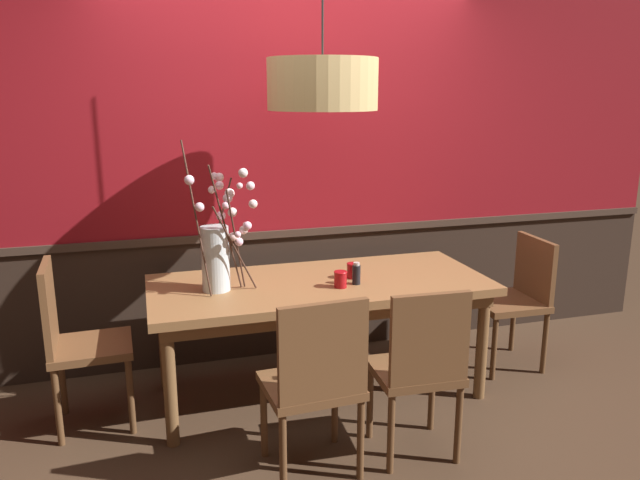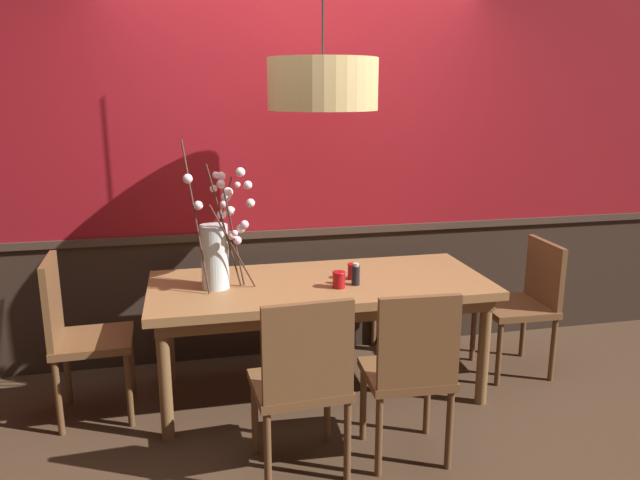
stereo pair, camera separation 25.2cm
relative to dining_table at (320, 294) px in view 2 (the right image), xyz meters
name	(u,v)px [view 2 (the right image)]	position (x,y,z in m)	size (l,w,h in m)	color
ground_plane	(320,391)	(0.00, 0.00, -0.65)	(24.00, 24.00, 0.00)	#422D1E
back_wall	(298,151)	(0.00, 0.70, 0.80)	(5.82, 0.14, 2.93)	#2D2119
dining_table	(320,294)	(0.00, 0.00, 0.00)	(2.03, 0.87, 0.73)	olive
chair_near_side_right	(411,368)	(0.28, -0.82, -0.13)	(0.44, 0.41, 0.93)	brown
chair_far_side_right	(339,269)	(0.33, 0.86, -0.11)	(0.47, 0.43, 0.96)	brown
chair_head_east_end	(525,299)	(1.40, 0.02, -0.14)	(0.45, 0.46, 0.89)	brown
chair_head_west_end	(78,330)	(-1.40, 0.00, -0.11)	(0.45, 0.43, 0.96)	brown
chair_near_side_left	(303,378)	(-0.26, -0.83, -0.13)	(0.48, 0.43, 0.94)	brown
vase_with_blossoms	(217,249)	(-0.61, 0.00, 0.32)	(0.39, 0.42, 0.86)	silver
candle_holder_nearer_center	(339,280)	(0.08, -0.15, 0.13)	(0.08, 0.08, 0.10)	#9E0F14
candle_holder_nearer_edge	(353,271)	(0.21, 0.00, 0.13)	(0.07, 0.07, 0.10)	#9E0F14
condiment_bottle	(356,275)	(0.19, -0.12, 0.15)	(0.05, 0.05, 0.13)	black
pendant_lamp	(323,84)	(0.02, 0.02, 1.24)	(0.63, 0.63, 1.18)	tan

